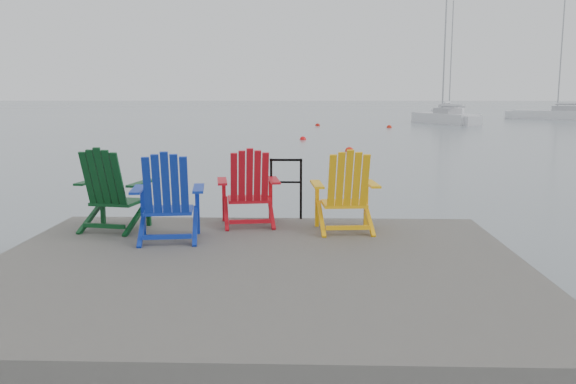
{
  "coord_description": "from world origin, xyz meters",
  "views": [
    {
      "loc": [
        0.57,
        -6.44,
        2.34
      ],
      "look_at": [
        0.27,
        2.77,
        0.85
      ],
      "focal_mm": 38.0,
      "sensor_mm": 36.0,
      "label": 1
    }
  ],
  "objects_px": {
    "chair_blue": "(168,197)",
    "sailboat_mid": "(448,112)",
    "chair_red": "(249,187)",
    "buoy_b": "(303,140)",
    "buoy_d": "(318,126)",
    "sailboat_near": "(445,119)",
    "sailboat_far": "(562,115)",
    "chair_green": "(112,189)",
    "chair_yellow": "(346,191)",
    "handrail": "(286,183)",
    "buoy_c": "(389,128)",
    "buoy_a": "(349,151)"
  },
  "relations": [
    {
      "from": "chair_green",
      "to": "buoy_a",
      "type": "height_order",
      "value": "chair_green"
    },
    {
      "from": "chair_blue",
      "to": "chair_yellow",
      "type": "relative_size",
      "value": 1.02
    },
    {
      "from": "buoy_b",
      "to": "handrail",
      "type": "bearing_deg",
      "value": -90.13
    },
    {
      "from": "handrail",
      "to": "buoy_b",
      "type": "height_order",
      "value": "handrail"
    },
    {
      "from": "chair_green",
      "to": "sailboat_far",
      "type": "height_order",
      "value": "sailboat_far"
    },
    {
      "from": "chair_blue",
      "to": "sailboat_near",
      "type": "bearing_deg",
      "value": 64.63
    },
    {
      "from": "chair_yellow",
      "to": "sailboat_near",
      "type": "xyz_separation_m",
      "value": [
        10.32,
        40.92,
        -0.7
      ]
    },
    {
      "from": "chair_green",
      "to": "sailboat_mid",
      "type": "bearing_deg",
      "value": 83.3
    },
    {
      "from": "chair_green",
      "to": "sailboat_mid",
      "type": "height_order",
      "value": "sailboat_mid"
    },
    {
      "from": "chair_green",
      "to": "chair_red",
      "type": "bearing_deg",
      "value": 21.2
    },
    {
      "from": "buoy_b",
      "to": "buoy_d",
      "type": "bearing_deg",
      "value": 86.01
    },
    {
      "from": "chair_blue",
      "to": "chair_yellow",
      "type": "height_order",
      "value": "chair_blue"
    },
    {
      "from": "handrail",
      "to": "chair_yellow",
      "type": "xyz_separation_m",
      "value": [
        0.83,
        -0.84,
        0.01
      ]
    },
    {
      "from": "buoy_c",
      "to": "chair_red",
      "type": "bearing_deg",
      "value": -100.66
    },
    {
      "from": "handrail",
      "to": "chair_blue",
      "type": "xyz_separation_m",
      "value": [
        -1.43,
        -1.44,
        0.03
      ]
    },
    {
      "from": "handrail",
      "to": "sailboat_far",
      "type": "xyz_separation_m",
      "value": [
        23.84,
        48.65,
        -0.69
      ]
    },
    {
      "from": "buoy_b",
      "to": "sailboat_near",
      "type": "bearing_deg",
      "value": 57.64
    },
    {
      "from": "sailboat_mid",
      "to": "buoy_d",
      "type": "bearing_deg",
      "value": -103.92
    },
    {
      "from": "buoy_a",
      "to": "buoy_d",
      "type": "relative_size",
      "value": 1.01
    },
    {
      "from": "chair_blue",
      "to": "chair_red",
      "type": "height_order",
      "value": "chair_blue"
    },
    {
      "from": "sailboat_near",
      "to": "buoy_d",
      "type": "distance_m",
      "value": 10.79
    },
    {
      "from": "handrail",
      "to": "sailboat_near",
      "type": "distance_m",
      "value": 41.61
    },
    {
      "from": "sailboat_mid",
      "to": "buoy_d",
      "type": "distance_m",
      "value": 25.48
    },
    {
      "from": "chair_yellow",
      "to": "buoy_d",
      "type": "bearing_deg",
      "value": 84.43
    },
    {
      "from": "buoy_d",
      "to": "sailboat_near",
      "type": "bearing_deg",
      "value": 20.12
    },
    {
      "from": "sailboat_mid",
      "to": "sailboat_far",
      "type": "height_order",
      "value": "sailboat_mid"
    },
    {
      "from": "chair_red",
      "to": "chair_yellow",
      "type": "relative_size",
      "value": 0.98
    },
    {
      "from": "chair_red",
      "to": "buoy_b",
      "type": "xyz_separation_m",
      "value": [
        0.56,
        23.06,
        -1.05
      ]
    },
    {
      "from": "chair_green",
      "to": "buoy_d",
      "type": "height_order",
      "value": "chair_green"
    },
    {
      "from": "chair_green",
      "to": "sailboat_near",
      "type": "relative_size",
      "value": 0.11
    },
    {
      "from": "handrail",
      "to": "buoy_c",
      "type": "distance_m",
      "value": 34.47
    },
    {
      "from": "chair_blue",
      "to": "chair_yellow",
      "type": "distance_m",
      "value": 2.34
    },
    {
      "from": "buoy_a",
      "to": "buoy_c",
      "type": "height_order",
      "value": "buoy_c"
    },
    {
      "from": "chair_green",
      "to": "buoy_c",
      "type": "relative_size",
      "value": 3.0
    },
    {
      "from": "sailboat_far",
      "to": "handrail",
      "type": "bearing_deg",
      "value": -178.06
    },
    {
      "from": "handrail",
      "to": "sailboat_mid",
      "type": "relative_size",
      "value": 0.07
    },
    {
      "from": "chair_green",
      "to": "chair_red",
      "type": "height_order",
      "value": "chair_green"
    },
    {
      "from": "chair_green",
      "to": "chair_yellow",
      "type": "relative_size",
      "value": 1.02
    },
    {
      "from": "sailboat_mid",
      "to": "buoy_c",
      "type": "xyz_separation_m",
      "value": [
        -9.37,
        -23.5,
        -0.35
      ]
    },
    {
      "from": "handrail",
      "to": "chair_yellow",
      "type": "relative_size",
      "value": 0.82
    },
    {
      "from": "handrail",
      "to": "chair_red",
      "type": "height_order",
      "value": "chair_red"
    },
    {
      "from": "chair_blue",
      "to": "sailboat_mid",
      "type": "relative_size",
      "value": 0.09
    },
    {
      "from": "buoy_b",
      "to": "buoy_c",
      "type": "xyz_separation_m",
      "value": [
        5.92,
        11.36,
        0.0
      ]
    },
    {
      "from": "sailboat_near",
      "to": "buoy_c",
      "type": "height_order",
      "value": "sailboat_near"
    },
    {
      "from": "chair_green",
      "to": "buoy_a",
      "type": "xyz_separation_m",
      "value": [
        4.35,
        17.03,
        -1.06
      ]
    },
    {
      "from": "chair_blue",
      "to": "buoy_c",
      "type": "relative_size",
      "value": 3.01
    },
    {
      "from": "buoy_b",
      "to": "buoy_d",
      "type": "distance_m",
      "value": 13.83
    },
    {
      "from": "chair_green",
      "to": "buoy_c",
      "type": "height_order",
      "value": "chair_green"
    },
    {
      "from": "sailboat_mid",
      "to": "buoy_a",
      "type": "bearing_deg",
      "value": -87.59
    },
    {
      "from": "chair_yellow",
      "to": "buoy_b",
      "type": "height_order",
      "value": "chair_yellow"
    }
  ]
}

